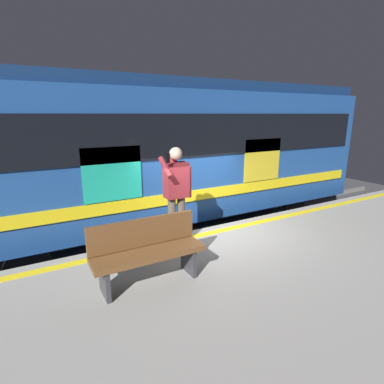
% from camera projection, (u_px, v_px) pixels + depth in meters
% --- Properties ---
extents(ground_plane, '(24.11, 24.11, 0.00)m').
position_uv_depth(ground_plane, '(202.00, 274.00, 6.52)').
color(ground_plane, '#3D3D3F').
extents(platform, '(15.84, 4.75, 1.05)m').
position_uv_depth(platform, '(287.00, 314.00, 4.38)').
color(platform, gray).
rests_on(platform, ground).
extents(safety_line, '(15.53, 0.16, 0.01)m').
position_uv_depth(safety_line, '(210.00, 233.00, 6.00)').
color(safety_line, yellow).
rests_on(safety_line, platform).
extents(track_rail_near, '(20.60, 0.08, 0.16)m').
position_uv_depth(track_rail_near, '(175.00, 248.00, 7.61)').
color(track_rail_near, slate).
rests_on(track_rail_near, ground).
extents(track_rail_far, '(20.60, 0.08, 0.16)m').
position_uv_depth(track_rail_far, '(153.00, 229.00, 8.82)').
color(track_rail_far, slate).
rests_on(track_rail_far, ground).
extents(train_carriage, '(10.59, 2.93, 3.93)m').
position_uv_depth(train_carriage, '(169.00, 148.00, 7.70)').
color(train_carriage, '#1E478C').
rests_on(train_carriage, ground).
extents(passenger, '(0.57, 0.55, 1.77)m').
position_uv_depth(passenger, '(176.00, 189.00, 5.19)').
color(passenger, brown).
rests_on(passenger, platform).
extents(handbag, '(0.34, 0.30, 0.43)m').
position_uv_depth(handbag, '(149.00, 243.00, 5.08)').
color(handbag, black).
rests_on(handbag, platform).
extents(bench, '(1.55, 0.44, 0.90)m').
position_uv_depth(bench, '(147.00, 249.00, 4.16)').
color(bench, brown).
rests_on(bench, platform).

